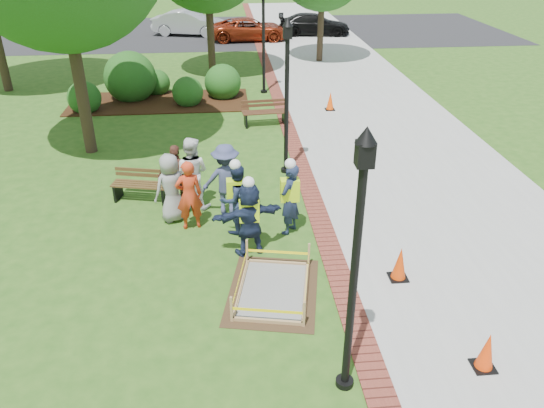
{
  "coord_description": "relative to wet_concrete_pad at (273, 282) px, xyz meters",
  "views": [
    {
      "loc": [
        -0.43,
        -8.84,
        6.41
      ],
      "look_at": [
        0.5,
        1.2,
        1.0
      ],
      "focal_mm": 35.0,
      "sensor_mm": 36.0,
      "label": 1
    }
  ],
  "objects": [
    {
      "name": "ground",
      "position": [
        -0.36,
        0.55,
        -0.23
      ],
      "size": [
        100.0,
        100.0,
        0.0
      ],
      "primitive_type": "plane",
      "color": "#285116",
      "rests_on": "ground"
    },
    {
      "name": "sidewalk",
      "position": [
        4.64,
        10.55,
        -0.22
      ],
      "size": [
        6.0,
        60.0,
        0.02
      ],
      "primitive_type": "cube",
      "color": "#9E9E99",
      "rests_on": "ground"
    },
    {
      "name": "brick_edging",
      "position": [
        1.39,
        10.55,
        -0.22
      ],
      "size": [
        0.5,
        60.0,
        0.03
      ],
      "primitive_type": "cube",
      "color": "maroon",
      "rests_on": "ground"
    },
    {
      "name": "mulch_bed",
      "position": [
        -3.36,
        12.55,
        -0.21
      ],
      "size": [
        7.0,
        3.0,
        0.05
      ],
      "primitive_type": "cube",
      "color": "#381E0F",
      "rests_on": "ground"
    },
    {
      "name": "parking_lot",
      "position": [
        -0.36,
        27.55,
        -0.23
      ],
      "size": [
        36.0,
        12.0,
        0.01
      ],
      "primitive_type": "cube",
      "color": "black",
      "rests_on": "ground"
    },
    {
      "name": "wet_concrete_pad",
      "position": [
        0.0,
        0.0,
        0.0
      ],
      "size": [
        2.12,
        2.59,
        0.55
      ],
      "color": "#47331E",
      "rests_on": "ground"
    },
    {
      "name": "bench_near",
      "position": [
        -3.01,
        4.14,
        0.02
      ],
      "size": [
        1.54,
        0.81,
        0.8
      ],
      "color": "#50381B",
      "rests_on": "ground"
    },
    {
      "name": "bench_far",
      "position": [
        0.61,
        9.53,
        0.04
      ],
      "size": [
        1.63,
        0.67,
        0.86
      ],
      "color": "#4D2F1A",
      "rests_on": "ground"
    },
    {
      "name": "cone_front",
      "position": [
        3.2,
        -2.31,
        0.11
      ],
      "size": [
        0.36,
        0.36,
        0.72
      ],
      "color": "black",
      "rests_on": "ground"
    },
    {
      "name": "cone_back",
      "position": [
        2.56,
        0.18,
        0.12
      ],
      "size": [
        0.37,
        0.37,
        0.74
      ],
      "color": "black",
      "rests_on": "ground"
    },
    {
      "name": "cone_far",
      "position": [
        3.21,
        10.97,
        0.1
      ],
      "size": [
        0.36,
        0.36,
        0.7
      ],
      "color": "black",
      "rests_on": "ground"
    },
    {
      "name": "toolbox",
      "position": [
        -0.33,
        2.26,
        -0.13
      ],
      "size": [
        0.43,
        0.28,
        0.2
      ],
      "primitive_type": "cube",
      "rotation": [
        0.0,
        0.0,
        -0.13
      ],
      "color": "maroon",
      "rests_on": "ground"
    },
    {
      "name": "lamp_near",
      "position": [
        0.89,
        -2.45,
        2.25
      ],
      "size": [
        0.28,
        0.28,
        4.26
      ],
      "color": "black",
      "rests_on": "ground"
    },
    {
      "name": "lamp_mid",
      "position": [
        0.89,
        5.55,
        2.25
      ],
      "size": [
        0.28,
        0.28,
        4.26
      ],
      "color": "black",
      "rests_on": "ground"
    },
    {
      "name": "lamp_far",
      "position": [
        0.89,
        13.55,
        2.25
      ],
      "size": [
        0.28,
        0.28,
        4.26
      ],
      "color": "black",
      "rests_on": "ground"
    },
    {
      "name": "shrub_a",
      "position": [
        -6.02,
        11.66,
        -0.23
      ],
      "size": [
        1.25,
        1.25,
        1.25
      ],
      "primitive_type": "sphere",
      "color": "#234D16",
      "rests_on": "ground"
    },
    {
      "name": "shrub_b",
      "position": [
        -4.49,
        13.14,
        -0.23
      ],
      "size": [
        2.06,
        2.06,
        2.06
      ],
      "primitive_type": "sphere",
      "color": "#234D16",
      "rests_on": "ground"
    },
    {
      "name": "shrub_c",
      "position": [
        -2.19,
        12.12,
        -0.23
      ],
      "size": [
        1.2,
        1.2,
        1.2
      ],
      "primitive_type": "sphere",
      "color": "#234D16",
      "rests_on": "ground"
    },
    {
      "name": "shrub_d",
      "position": [
        -0.82,
        12.98,
        -0.23
      ],
      "size": [
        1.47,
        1.47,
        1.47
      ],
      "primitive_type": "sphere",
      "color": "#234D16",
      "rests_on": "ground"
    },
    {
      "name": "shrub_e",
      "position": [
        -3.54,
        13.78,
        -0.23
      ],
      "size": [
        1.08,
        1.08,
        1.08
      ],
      "primitive_type": "sphere",
      "color": "#234D16",
      "rests_on": "ground"
    },
    {
      "name": "casual_person_a",
      "position": [
        -2.13,
        3.05,
        0.61
      ],
      "size": [
        0.64,
        0.58,
        1.69
      ],
      "color": "gray",
      "rests_on": "ground"
    },
    {
      "name": "casual_person_b",
      "position": [
        -1.69,
        2.63,
        0.61
      ],
      "size": [
        0.6,
        0.45,
        1.69
      ],
      "color": "red",
      "rests_on": "ground"
    },
    {
      "name": "casual_person_c",
      "position": [
        -1.67,
        3.69,
        0.68
      ],
      "size": [
        0.68,
        0.54,
        1.84
      ],
      "color": "white",
      "rests_on": "ground"
    },
    {
      "name": "casual_person_d",
      "position": [
        -2.02,
        3.67,
        0.6
      ],
      "size": [
        0.56,
        0.39,
        1.66
      ],
      "color": "brown",
      "rests_on": "ground"
    },
    {
      "name": "casual_person_e",
      "position": [
        -0.83,
        3.26,
        0.67
      ],
      "size": [
        0.59,
        0.39,
        1.81
      ],
      "color": "#3A4066",
      "rests_on": "ground"
    },
    {
      "name": "hivis_worker_a",
      "position": [
        -0.37,
        1.43,
        0.67
      ],
      "size": [
        0.61,
        0.47,
        1.82
      ],
      "color": "#171A3D",
      "rests_on": "ground"
    },
    {
      "name": "hivis_worker_b",
      "position": [
        0.59,
        2.22,
        0.68
      ],
      "size": [
        0.6,
        0.64,
        1.85
      ],
      "color": "#161A39",
      "rests_on": "ground"
    },
    {
      "name": "hivis_worker_c",
      "position": [
        -0.61,
        2.35,
        0.67
      ],
      "size": [
        0.63,
        0.55,
        1.82
      ],
      "color": "#1B2546",
      "rests_on": "ground"
    },
    {
      "name": "parked_car_a",
      "position": [
        -9.31,
        25.86,
        -0.23
      ],
      "size": [
        2.65,
        4.73,
        1.46
      ],
      "primitive_type": "imported",
      "rotation": [
        0.0,
        0.0,
        1.74
      ],
      "color": "black",
      "rests_on": "ground"
    },
    {
      "name": "parked_car_b",
      "position": [
        -2.78,
        26.51,
        -0.23
      ],
      "size": [
        3.33,
        5.35,
        1.62
      ],
      "primitive_type": "imported",
      "rotation": [
        0.0,
        0.0,
        1.32
      ],
      "color": "#B6B7BB",
      "rests_on": "ground"
    },
    {
      "name": "parked_car_c",
      "position": [
        0.92,
        24.57,
        -0.23
      ],
      "size": [
        1.99,
        4.37,
        1.41
      ],
      "primitive_type": "imported",
      "rotation": [
        0.0,
        0.0,
        1.6
      ],
      "color": "maroon",
      "rests_on": "ground"
    },
    {
      "name": "parked_car_d",
      "position": [
        5.02,
        25.9,
        -0.23
      ],
      "size": [
        2.36,
        4.5,
        1.41
      ],
      "primitive_type": "imported",
      "rotation": [
        0.0,
        0.0,
        1.45
      ],
      "color": "black",
      "rests_on": "ground"
    }
  ]
}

